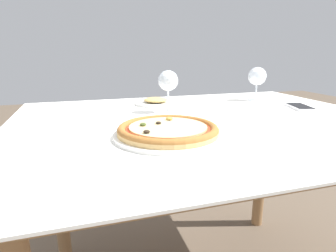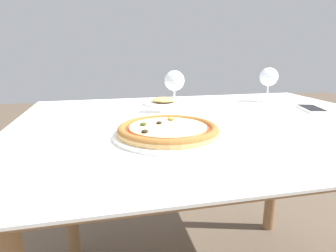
# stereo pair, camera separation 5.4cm
# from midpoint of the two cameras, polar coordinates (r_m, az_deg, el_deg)

# --- Properties ---
(dining_table) EXTENTS (1.28, 1.00, 0.76)m
(dining_table) POSITION_cam_midpoint_polar(r_m,az_deg,el_deg) (0.98, 6.07, -3.74)
(dining_table) COLOR #997047
(dining_table) RESTS_ON ground_plane
(pizza_plate) EXTENTS (0.29, 0.29, 0.04)m
(pizza_plate) POSITION_cam_midpoint_polar(r_m,az_deg,el_deg) (0.75, -2.06, -0.98)
(pizza_plate) COLOR white
(pizza_plate) RESTS_ON dining_table
(fork) EXTENTS (0.05, 0.17, 0.00)m
(fork) POSITION_cam_midpoint_polar(r_m,az_deg,el_deg) (0.80, -24.14, -2.33)
(fork) COLOR silver
(fork) RESTS_ON dining_table
(wine_glass_far_left) EXTENTS (0.07, 0.07, 0.16)m
(wine_glass_far_left) POSITION_cam_midpoint_polar(r_m,az_deg,el_deg) (1.04, -1.48, 8.91)
(wine_glass_far_left) COLOR silver
(wine_glass_far_left) RESTS_ON dining_table
(wine_glass_far_right) EXTENTS (0.08, 0.08, 0.15)m
(wine_glass_far_right) POSITION_cam_midpoint_polar(r_m,az_deg,el_deg) (1.35, 16.59, 9.51)
(wine_glass_far_right) COLOR silver
(wine_glass_far_right) RESTS_ON dining_table
(cell_phone) EXTENTS (0.11, 0.16, 0.01)m
(cell_phone) POSITION_cam_midpoint_polar(r_m,az_deg,el_deg) (1.23, 24.09, 3.56)
(cell_phone) COLOR white
(cell_phone) RESTS_ON dining_table
(side_plate) EXTENTS (0.17, 0.17, 0.03)m
(side_plate) POSITION_cam_midpoint_polar(r_m,az_deg,el_deg) (1.21, -3.81, 4.90)
(side_plate) COLOR white
(side_plate) RESTS_ON dining_table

